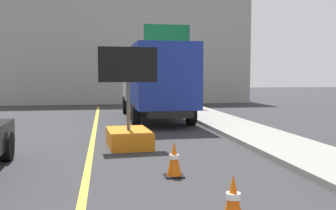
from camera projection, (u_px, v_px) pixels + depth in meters
name	position (u px, v px, depth m)	size (l,w,h in m)	color
arrow_board_trailer	(129.00, 129.00, 10.26)	(1.60, 1.88, 2.70)	orange
box_truck	(155.00, 80.00, 16.50)	(2.56, 7.86, 3.12)	black
highway_guide_sign	(177.00, 49.00, 21.26)	(2.79, 0.18, 5.00)	gray
far_building_block	(124.00, 53.00, 28.94)	(17.54, 7.62, 7.38)	gray
traffic_cone_mid_lane	(233.00, 200.00, 4.84)	(0.36, 0.36, 0.66)	black
traffic_cone_far_lane	(174.00, 159.00, 7.14)	(0.36, 0.36, 0.68)	black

